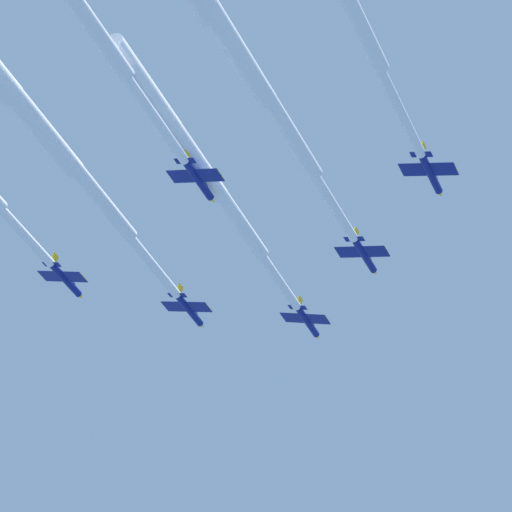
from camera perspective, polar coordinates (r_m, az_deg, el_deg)
jet_lead at (r=175.54m, az=-3.00°, el=4.62°), size 40.38×61.44×4.50m
jet_port_inner at (r=170.40m, az=-10.02°, el=5.96°), size 42.22×64.65×4.43m
jet_starboard_inner at (r=160.51m, az=-0.95°, el=9.45°), size 41.57×65.15×4.40m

